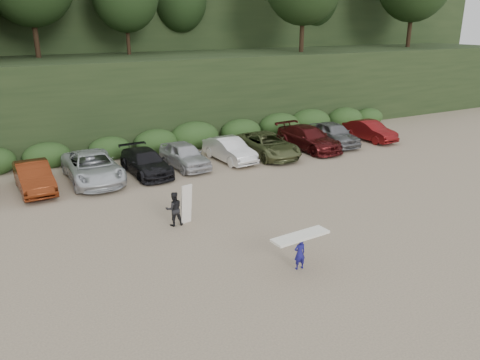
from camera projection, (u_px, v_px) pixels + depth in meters
ground at (241, 235)px, 19.56m from camera, size 120.00×120.00×0.00m
parked_cars at (124, 164)px, 26.66m from camera, size 39.89×6.08×1.63m
child_surfer at (300, 246)px, 16.66m from camera, size 2.28×0.78×1.34m
adult_surfer at (175, 208)px, 20.33m from camera, size 1.24×0.68×1.82m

